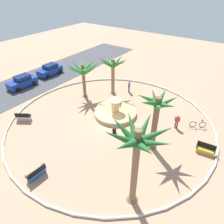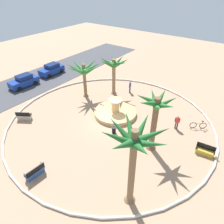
% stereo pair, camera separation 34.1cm
% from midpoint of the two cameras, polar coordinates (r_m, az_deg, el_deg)
% --- Properties ---
extents(ground_plane, '(80.00, 80.00, 0.00)m').
position_cam_midpoint_polar(ground_plane, '(22.55, 0.02, -2.73)').
color(ground_plane, tan).
extents(plaza_curb, '(21.76, 21.76, 0.20)m').
position_cam_midpoint_polar(plaza_curb, '(22.49, 0.02, -2.52)').
color(plaza_curb, silver).
rests_on(plaza_curb, ground).
extents(street_asphalt, '(48.00, 8.00, 0.03)m').
position_cam_midpoint_polar(street_asphalt, '(32.72, -22.22, 6.99)').
color(street_asphalt, '#424247').
rests_on(street_asphalt, ground).
extents(fountain, '(4.78, 4.78, 1.96)m').
position_cam_midpoint_polar(fountain, '(23.57, 1.34, -0.07)').
color(fountain, tan).
rests_on(fountain, ground).
extents(palm_tree_near_fountain, '(4.44, 4.35, 4.66)m').
position_cam_midpoint_polar(palm_tree_near_fountain, '(26.00, -7.40, 11.28)').
color(palm_tree_near_fountain, brown).
rests_on(palm_tree_near_fountain, ground).
extents(palm_tree_by_curb, '(3.76, 3.82, 5.01)m').
position_cam_midpoint_polar(palm_tree_by_curb, '(26.43, 0.95, 12.30)').
color(palm_tree_by_curb, '#8E6B4C').
rests_on(palm_tree_by_curb, ground).
extents(palm_tree_mid_plaza, '(4.13, 4.04, 6.60)m').
position_cam_midpoint_polar(palm_tree_mid_plaza, '(12.18, 6.82, -9.58)').
color(palm_tree_mid_plaza, brown).
rests_on(palm_tree_mid_plaza, ground).
extents(palm_tree_far_side, '(3.50, 3.54, 5.56)m').
position_cam_midpoint_polar(palm_tree_far_side, '(17.36, 12.53, 0.17)').
color(palm_tree_far_side, brown).
rests_on(palm_tree_far_side, ground).
extents(bench_east, '(1.62, 0.59, 1.00)m').
position_cam_midpoint_polar(bench_east, '(18.02, -19.93, -15.42)').
color(bench_east, '#335BA8').
rests_on(bench_east, ground).
extents(bench_west, '(1.29, 1.61, 1.00)m').
position_cam_midpoint_polar(bench_west, '(24.67, -22.70, -1.16)').
color(bench_west, beige).
rests_on(bench_west, ground).
extents(bench_north, '(0.67, 1.64, 1.00)m').
position_cam_midpoint_polar(bench_north, '(20.41, 24.66, -9.85)').
color(bench_north, gold).
rests_on(bench_north, ground).
extents(trash_bin, '(0.46, 0.46, 0.73)m').
position_cam_midpoint_polar(trash_bin, '(20.83, 0.99, -4.93)').
color(trash_bin, black).
rests_on(trash_bin, ground).
extents(bicycle_red_frame, '(0.96, 1.49, 0.94)m').
position_cam_midpoint_polar(bicycle_red_frame, '(23.28, 23.05, -3.38)').
color(bicycle_red_frame, black).
rests_on(bicycle_red_frame, ground).
extents(person_cyclist_helmet, '(0.28, 0.52, 1.60)m').
position_cam_midpoint_polar(person_cyclist_helmet, '(22.15, 17.96, -2.53)').
color(person_cyclist_helmet, '#33333D').
rests_on(person_cyclist_helmet, ground).
extents(person_cyclist_photo, '(0.51, 0.28, 1.59)m').
position_cam_midpoint_polar(person_cyclist_photo, '(27.95, 5.34, 6.99)').
color(person_cyclist_photo, '#33333D').
rests_on(person_cyclist_photo, ground).
extents(parked_car_leftmost, '(4.08, 2.08, 1.67)m').
position_cam_midpoint_polar(parked_car_leftmost, '(32.10, -22.87, 7.86)').
color(parked_car_leftmost, navy).
rests_on(parked_car_leftmost, ground).
extents(parked_car_second, '(4.01, 1.94, 1.67)m').
position_cam_midpoint_polar(parked_car_second, '(34.87, -16.02, 11.21)').
color(parked_car_second, navy).
rests_on(parked_car_second, ground).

